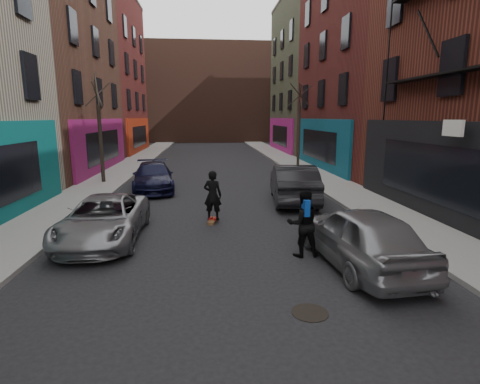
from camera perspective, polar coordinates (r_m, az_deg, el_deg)
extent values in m
cube|color=gray|center=(33.62, -15.00, 4.89)|extent=(2.50, 84.00, 0.13)
cube|color=gray|center=(33.82, 6.44, 5.24)|extent=(2.50, 84.00, 0.13)
cube|color=#47281E|center=(59.04, -4.83, 14.60)|extent=(40.00, 10.00, 14.00)
imported|color=gray|center=(11.86, -20.02, -3.89)|extent=(2.21, 4.72, 1.30)
imported|color=black|center=(19.24, -13.09, 2.27)|extent=(2.56, 4.98, 1.38)
imported|color=gray|center=(9.70, 17.87, -6.41)|extent=(2.20, 4.62, 1.52)
imported|color=black|center=(16.33, 8.12, 1.32)|extent=(2.27, 5.12, 1.63)
cube|color=brown|center=(13.20, -4.13, -4.41)|extent=(0.42, 0.83, 0.10)
imported|color=black|center=(12.98, -4.19, -0.51)|extent=(0.72, 0.57, 1.74)
imported|color=black|center=(9.98, 9.58, -4.76)|extent=(0.90, 0.72, 1.78)
cube|color=#0B3CA7|center=(9.70, 10.00, -2.36)|extent=(0.16, 0.31, 0.42)
cylinder|color=black|center=(7.54, 10.59, -17.60)|extent=(0.72, 0.72, 0.01)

